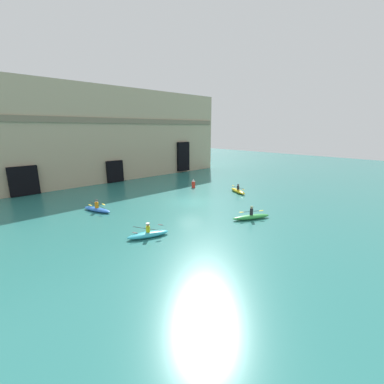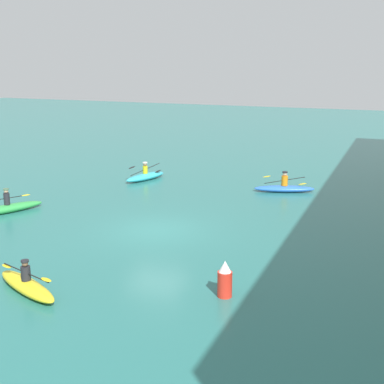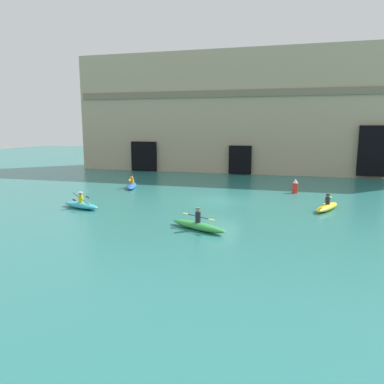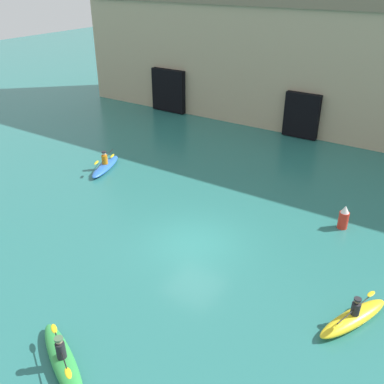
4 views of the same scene
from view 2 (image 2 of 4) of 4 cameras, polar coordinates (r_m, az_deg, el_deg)
ground_plane at (r=23.10m, az=-3.82°, el=-4.09°), size 120.00×120.00×0.00m
kayak_yellow at (r=17.92m, az=-17.22°, el=-9.46°), size 1.95×3.22×1.08m
kayak_green at (r=27.04m, az=-19.08°, el=-1.60°), size 3.47×2.16×1.19m
kayak_cyan at (r=32.52m, az=-5.00°, el=1.70°), size 3.17×1.72×1.09m
kayak_blue at (r=29.93m, az=9.82°, el=0.44°), size 1.81×3.38×1.15m
marker_buoy at (r=16.75m, az=3.52°, el=-9.34°), size 0.46×0.46×1.18m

